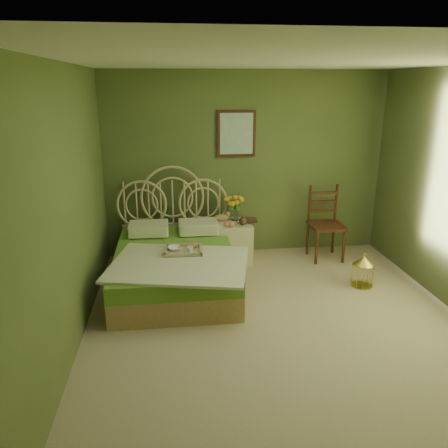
{
  "coord_description": "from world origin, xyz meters",
  "views": [
    {
      "loc": [
        -1.05,
        -3.86,
        2.4
      ],
      "look_at": [
        -0.46,
        1.0,
        0.83
      ],
      "focal_mm": 35.0,
      "sensor_mm": 36.0,
      "label": 1
    }
  ],
  "objects": [
    {
      "name": "floor",
      "position": [
        0.0,
        0.0,
        0.0
      ],
      "size": [
        4.5,
        4.5,
        0.0
      ],
      "primitive_type": "plane",
      "color": "tan",
      "rests_on": "ground"
    },
    {
      "name": "ceiling",
      "position": [
        0.0,
        0.0,
        2.6
      ],
      "size": [
        4.5,
        4.5,
        0.0
      ],
      "primitive_type": "plane",
      "rotation": [
        3.14,
        0.0,
        0.0
      ],
      "color": "silver",
      "rests_on": "wall_back"
    },
    {
      "name": "wall_back",
      "position": [
        0.0,
        2.25,
        1.3
      ],
      "size": [
        4.0,
        0.0,
        4.0
      ],
      "primitive_type": "plane",
      "rotation": [
        1.57,
        0.0,
        0.0
      ],
      "color": "#5C6937",
      "rests_on": "floor"
    },
    {
      "name": "wall_left",
      "position": [
        -2.0,
        0.0,
        1.3
      ],
      "size": [
        0.0,
        4.5,
        4.5
      ],
      "primitive_type": "plane",
      "rotation": [
        1.57,
        0.0,
        1.57
      ],
      "color": "#5C6937",
      "rests_on": "floor"
    },
    {
      "name": "wall_art",
      "position": [
        -0.14,
        2.22,
        1.75
      ],
      "size": [
        0.54,
        0.04,
        0.64
      ],
      "color": "#381B0F",
      "rests_on": "wall_back"
    },
    {
      "name": "bed",
      "position": [
        -1.06,
        1.16,
        0.29
      ],
      "size": [
        1.7,
        2.15,
        1.33
      ],
      "color": "tan",
      "rests_on": "floor"
    },
    {
      "name": "nightstand",
      "position": [
        -0.24,
        1.87,
        0.36
      ],
      "size": [
        0.52,
        0.52,
        1.0
      ],
      "color": "beige",
      "rests_on": "floor"
    },
    {
      "name": "chair",
      "position": [
        1.1,
        1.88,
        0.58
      ],
      "size": [
        0.47,
        0.47,
        1.04
      ],
      "rotation": [
        0.0,
        0.0,
        0.01
      ],
      "color": "#381B0F",
      "rests_on": "floor"
    },
    {
      "name": "birdcage",
      "position": [
        1.25,
        0.86,
        0.19
      ],
      "size": [
        0.26,
        0.26,
        0.39
      ],
      "rotation": [
        0.0,
        0.0,
        -0.12
      ],
      "color": "gold",
      "rests_on": "floor"
    },
    {
      "name": "book_lower",
      "position": [
        -0.06,
        1.88,
        0.58
      ],
      "size": [
        0.21,
        0.24,
        0.02
      ],
      "primitive_type": "imported",
      "rotation": [
        0.0,
        0.0,
        0.28
      ],
      "color": "#381E0F",
      "rests_on": "nightstand"
    },
    {
      "name": "book_upper",
      "position": [
        -0.06,
        1.88,
        0.6
      ],
      "size": [
        0.2,
        0.25,
        0.02
      ],
      "primitive_type": "imported",
      "rotation": [
        0.0,
        0.0,
        -0.16
      ],
      "color": "#472819",
      "rests_on": "nightstand"
    },
    {
      "name": "cereal_bowl",
      "position": [
        -1.05,
        1.05,
        0.53
      ],
      "size": [
        0.18,
        0.18,
        0.04
      ],
      "primitive_type": "imported",
      "rotation": [
        0.0,
        0.0,
        0.1
      ],
      "color": "white",
      "rests_on": "bed"
    },
    {
      "name": "coffee_cup",
      "position": [
        -0.87,
        0.94,
        0.55
      ],
      "size": [
        0.08,
        0.08,
        0.07
      ],
      "primitive_type": "imported",
      "rotation": [
        0.0,
        0.0,
        -0.09
      ],
      "color": "white",
      "rests_on": "bed"
    }
  ]
}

